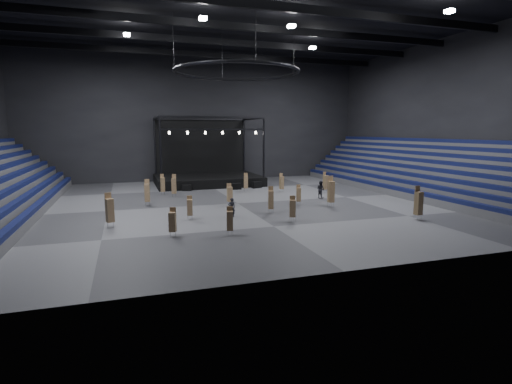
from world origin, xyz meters
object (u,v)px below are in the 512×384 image
object	(u,v)px
flight_case_mid	(236,186)
chair_stack_12	(174,185)
chair_stack_10	(293,208)
flight_case_left	(187,188)
chair_stack_11	(190,207)
crew_member	(321,189)
chair_stack_2	(163,184)
chair_stack_0	(147,192)
chair_stack_5	(230,194)
flight_case_right	(257,185)
chair_stack_3	(271,199)
chair_stack_14	(325,182)
man_center	(232,208)
chair_stack_13	(246,182)
stage	(207,173)
chair_stack_1	(331,191)
chair_stack_7	(110,210)
chair_stack_15	(282,182)
chair_stack_4	(173,221)
chair_stack_6	(418,203)
chair_stack_9	(230,220)
chair_stack_8	(299,194)

from	to	relation	value
flight_case_mid	chair_stack_12	xyz separation A→B (m)	(-8.14, -3.32, 0.91)
chair_stack_10	flight_case_left	bearing A→B (deg)	125.89
chair_stack_10	chair_stack_11	distance (m)	8.51
flight_case_mid	crew_member	bearing A→B (deg)	-51.79
chair_stack_2	chair_stack_11	xyz separation A→B (m)	(0.95, -14.05, -0.16)
chair_stack_0	chair_stack_5	distance (m)	8.13
flight_case_mid	chair_stack_2	world-z (taller)	chair_stack_2
flight_case_right	chair_stack_5	size ratio (longest dim) A/B	0.57
flight_case_mid	chair_stack_3	world-z (taller)	chair_stack_3
chair_stack_0	chair_stack_14	distance (m)	20.79
chair_stack_12	man_center	bearing A→B (deg)	-56.61
chair_stack_13	crew_member	xyz separation A→B (m)	(6.49, -7.02, -0.25)
stage	chair_stack_14	bearing A→B (deg)	-46.74
chair_stack_1	chair_stack_7	size ratio (longest dim) A/B	1.12
chair_stack_13	chair_stack_15	size ratio (longest dim) A/B	0.99
chair_stack_11	chair_stack_15	distance (m)	17.43
chair_stack_5	chair_stack_14	xyz separation A→B (m)	(12.93, 4.45, 0.13)
chair_stack_4	chair_stack_7	size ratio (longest dim) A/B	0.77
chair_stack_4	chair_stack_12	world-z (taller)	chair_stack_12
flight_case_mid	chair_stack_6	bearing A→B (deg)	-65.55
flight_case_right	chair_stack_13	size ratio (longest dim) A/B	0.55
chair_stack_12	flight_case_mid	bearing A→B (deg)	40.01
flight_case_left	chair_stack_9	xyz separation A→B (m)	(-0.23, -22.24, 0.71)
chair_stack_12	chair_stack_13	world-z (taller)	chair_stack_12
chair_stack_0	chair_stack_6	xyz separation A→B (m)	(21.01, -13.56, 0.11)
chair_stack_3	crew_member	size ratio (longest dim) A/B	1.29
chair_stack_12	chair_stack_8	bearing A→B (deg)	-20.12
flight_case_right	chair_stack_14	size ratio (longest dim) A/B	0.50
chair_stack_9	chair_stack_11	distance (m)	6.25
flight_case_mid	chair_stack_4	distance (m)	22.99
chair_stack_9	chair_stack_10	xyz separation A→B (m)	(5.93, 2.63, 0.04)
chair_stack_9	chair_stack_10	bearing A→B (deg)	37.68
flight_case_left	flight_case_right	world-z (taller)	flight_case_right
flight_case_right	crew_member	xyz separation A→B (m)	(4.31, -9.47, 0.52)
chair_stack_12	chair_stack_9	bearing A→B (deg)	-66.56
stage	flight_case_mid	distance (m)	7.30
chair_stack_5	chair_stack_14	bearing A→B (deg)	16.28
flight_case_mid	chair_stack_9	distance (m)	22.37
chair_stack_2	stage	bearing A→B (deg)	41.16
chair_stack_11	chair_stack_14	size ratio (longest dim) A/B	0.80
chair_stack_0	chair_stack_1	size ratio (longest dim) A/B	0.87
chair_stack_5	chair_stack_11	world-z (taller)	chair_stack_5
chair_stack_4	chair_stack_7	world-z (taller)	chair_stack_7
chair_stack_3	flight_case_mid	bearing A→B (deg)	103.06
chair_stack_0	crew_member	world-z (taller)	chair_stack_0
chair_stack_6	chair_stack_9	size ratio (longest dim) A/B	1.37
crew_member	chair_stack_8	bearing A→B (deg)	105.85
chair_stack_0	chair_stack_4	world-z (taller)	chair_stack_0
chair_stack_0	chair_stack_2	size ratio (longest dim) A/B	1.08
chair_stack_8	chair_stack_11	world-z (taller)	chair_stack_8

